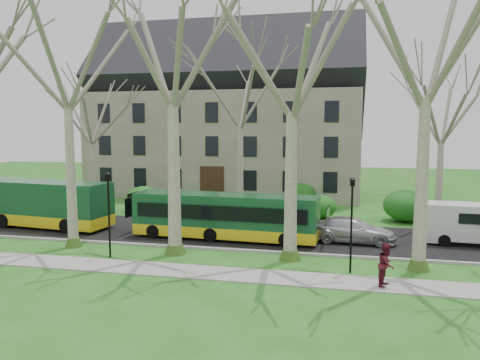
% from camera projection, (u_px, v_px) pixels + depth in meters
% --- Properties ---
extents(ground, '(120.00, 120.00, 0.00)m').
position_uv_depth(ground, '(228.00, 259.00, 23.65)').
color(ground, '#265D1A').
rests_on(ground, ground).
extents(sidewalk, '(70.00, 2.00, 0.06)m').
position_uv_depth(sidewalk, '(215.00, 273.00, 21.22)').
color(sidewalk, gray).
rests_on(sidewalk, ground).
extents(road, '(80.00, 8.00, 0.06)m').
position_uv_depth(road, '(250.00, 234.00, 28.99)').
color(road, black).
rests_on(road, ground).
extents(curb, '(80.00, 0.25, 0.14)m').
position_uv_depth(curb, '(235.00, 250.00, 25.10)').
color(curb, '#A5A39E').
rests_on(curb, ground).
extents(building, '(26.50, 12.20, 16.00)m').
position_uv_depth(building, '(228.00, 114.00, 47.36)').
color(building, slate).
rests_on(building, ground).
extents(tree_row_verge, '(49.00, 7.00, 14.00)m').
position_uv_depth(tree_row_verge, '(229.00, 120.00, 23.18)').
color(tree_row_verge, gray).
rests_on(tree_row_verge, ground).
extents(tree_row_far, '(33.00, 7.00, 12.00)m').
position_uv_depth(tree_row_far, '(247.00, 136.00, 33.96)').
color(tree_row_far, gray).
rests_on(tree_row_far, ground).
extents(lamp_row, '(36.22, 0.22, 4.30)m').
position_uv_depth(lamp_row, '(223.00, 212.00, 22.40)').
color(lamp_row, black).
rests_on(lamp_row, ground).
extents(hedges, '(30.60, 8.60, 2.00)m').
position_uv_depth(hedges, '(214.00, 197.00, 38.14)').
color(hedges, '#1E5518').
rests_on(hedges, ground).
extents(bus_lead, '(12.77, 4.05, 3.14)m').
position_uv_depth(bus_lead, '(24.00, 202.00, 31.58)').
color(bus_lead, '#164D29').
rests_on(bus_lead, road).
extents(bus_follow, '(11.06, 2.83, 2.74)m').
position_uv_depth(bus_follow, '(225.00, 216.00, 27.67)').
color(bus_follow, '#164D29').
rests_on(bus_follow, road).
extents(sedan, '(4.96, 2.26, 1.41)m').
position_uv_depth(sedan, '(353.00, 230.00, 26.85)').
color(sedan, silver).
rests_on(sedan, road).
extents(van_a, '(5.38, 2.26, 2.30)m').
position_uv_depth(van_a, '(475.00, 225.00, 26.20)').
color(van_a, silver).
rests_on(van_a, road).
extents(pedestrian_b, '(0.91, 1.04, 1.81)m').
position_uv_depth(pedestrian_b, '(386.00, 265.00, 19.34)').
color(pedestrian_b, '#551321').
rests_on(pedestrian_b, sidewalk).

